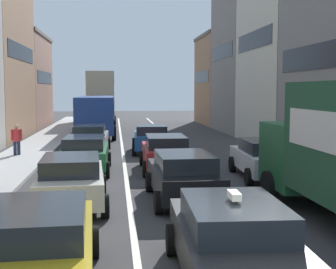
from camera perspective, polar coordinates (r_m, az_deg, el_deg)
The scene contains 16 objects.
sidewalk_left at distance 27.45m, azimuth -15.96°, elevation -1.78°, with size 2.60×64.00×0.14m, color #AAAAAA.
lane_stripe_left at distance 27.08m, azimuth -5.46°, elevation -1.83°, with size 0.16×60.00×0.01m, color silver.
lane_stripe_right at distance 27.34m, azimuth 1.69°, elevation -1.74°, with size 0.16×60.00×0.01m, color silver.
building_row_right at distance 31.45m, azimuth 16.27°, elevation 8.53°, with size 7.20×43.90×11.97m.
taxi_centre_lane_front at distance 8.56m, azimuth 7.64°, elevation -12.25°, with size 2.18×4.36×1.66m.
sedan_left_lane_front at distance 8.44m, azimuth -15.32°, elevation -12.65°, with size 2.22×4.38×1.49m.
sedan_centre_lane_second at distance 14.51m, azimuth 1.89°, elevation -4.89°, with size 2.12×4.33×1.49m.
wagon_left_lane_second at distance 14.13m, azimuth -11.48°, elevation -5.28°, with size 2.23×4.38×1.49m.
hatchback_centre_lane_third at distance 19.96m, azimuth -0.29°, elevation -2.08°, with size 2.11×4.32×1.49m.
sedan_left_lane_third at distance 19.88m, azimuth -9.88°, elevation -2.19°, with size 2.10×4.32×1.49m.
coupe_centre_lane_fourth at distance 25.85m, azimuth -2.03°, elevation -0.38°, with size 2.20×4.37×1.49m.
sedan_left_lane_fourth at distance 26.00m, azimuth -9.28°, elevation -0.42°, with size 2.15×4.34×1.49m.
sedan_right_lane_behind_truck at distance 18.60m, azimuth 11.42°, elevation -2.73°, with size 2.22×4.38×1.49m.
bus_mid_queue_primary at distance 35.26m, azimuth -8.55°, elevation 2.66°, with size 2.84×10.51×2.90m.
bus_far_queue_secondary at distance 48.04m, azimuth -8.03°, elevation 4.64°, with size 2.94×10.54×5.06m.
pedestrian_far_sidewalk at distance 24.96m, azimuth -17.63°, elevation -0.49°, with size 0.52×0.34×1.66m.
Camera 1 is at (-2.10, -6.86, 3.38)m, focal length 51.03 mm.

